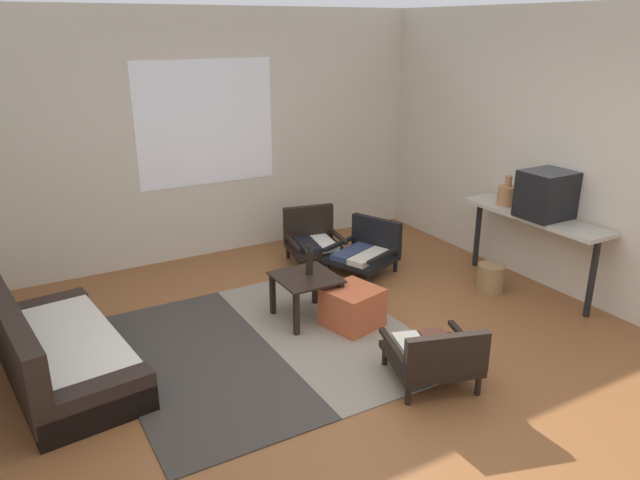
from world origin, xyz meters
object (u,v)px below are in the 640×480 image
at_px(wicker_basket, 491,278).
at_px(clay_vase, 507,195).
at_px(crt_television, 546,194).
at_px(armchair_corner, 366,250).
at_px(armchair_by_window, 313,238).
at_px(ottoman_orange, 352,308).
at_px(glass_bottle, 309,262).
at_px(coffee_table, 306,285).
at_px(couch, 55,353).
at_px(console_shelf, 533,223).
at_px(armchair_striped_foreground, 435,355).

bearing_deg(wicker_basket, clay_vase, 32.63).
xyz_separation_m(crt_television, wicker_basket, (-0.35, 0.24, -0.87)).
xyz_separation_m(armchair_corner, crt_television, (1.14, -1.29, 0.76)).
bearing_deg(armchair_by_window, wicker_basket, -55.13).
distance_m(clay_vase, wicker_basket, 0.86).
bearing_deg(clay_vase, ottoman_orange, -174.93).
height_order(ottoman_orange, wicker_basket, ottoman_orange).
relative_size(armchair_by_window, glass_bottle, 2.44).
bearing_deg(coffee_table, glass_bottle, 31.63).
height_order(coffee_table, armchair_by_window, armchair_by_window).
bearing_deg(armchair_corner, coffee_table, -148.52).
bearing_deg(clay_vase, couch, 176.68).
bearing_deg(armchair_corner, console_shelf, -46.02).
xyz_separation_m(armchair_by_window, glass_bottle, (-0.70, -1.20, 0.27)).
relative_size(clay_vase, wicker_basket, 1.09).
xyz_separation_m(armchair_by_window, clay_vase, (1.48, -1.38, 0.63)).
bearing_deg(clay_vase, armchair_striped_foreground, -147.29).
height_order(armchair_striped_foreground, glass_bottle, glass_bottle).
bearing_deg(crt_television, armchair_corner, 131.36).
distance_m(couch, armchair_by_window, 3.06).
relative_size(coffee_table, armchair_corner, 0.69).
distance_m(coffee_table, console_shelf, 2.33).
height_order(armchair_by_window, clay_vase, clay_vase).
bearing_deg(wicker_basket, armchair_corner, 126.77).
relative_size(ottoman_orange, crt_television, 0.96).
relative_size(glass_bottle, wicker_basket, 1.00).
relative_size(couch, armchair_corner, 2.30).
distance_m(armchair_by_window, console_shelf, 2.33).
distance_m(armchair_corner, ottoman_orange, 1.29).
bearing_deg(crt_television, glass_bottle, 163.32).
xyz_separation_m(ottoman_orange, crt_television, (1.95, -0.30, 0.83)).
xyz_separation_m(coffee_table, ottoman_orange, (0.29, -0.32, -0.15)).
relative_size(coffee_table, glass_bottle, 1.98).
height_order(couch, console_shelf, console_shelf).
bearing_deg(couch, crt_television, -9.52).
distance_m(armchair_striped_foreground, ottoman_orange, 1.07).
xyz_separation_m(couch, wicker_basket, (3.96, -0.48, -0.06)).
xyz_separation_m(ottoman_orange, clay_vase, (1.95, 0.17, 0.71)).
bearing_deg(armchair_corner, wicker_basket, -53.23).
height_order(couch, glass_bottle, glass_bottle).
bearing_deg(glass_bottle, wicker_basket, -12.63).
bearing_deg(armchair_by_window, coffee_table, -121.57).
height_order(armchair_corner, crt_television, crt_television).
height_order(couch, armchair_by_window, couch).
distance_m(crt_television, glass_bottle, 2.33).
bearing_deg(glass_bottle, couch, 178.11).
bearing_deg(wicker_basket, couch, 173.10).
height_order(coffee_table, wicker_basket, coffee_table).
distance_m(console_shelf, glass_bottle, 2.26).
bearing_deg(clay_vase, coffee_table, 176.25).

